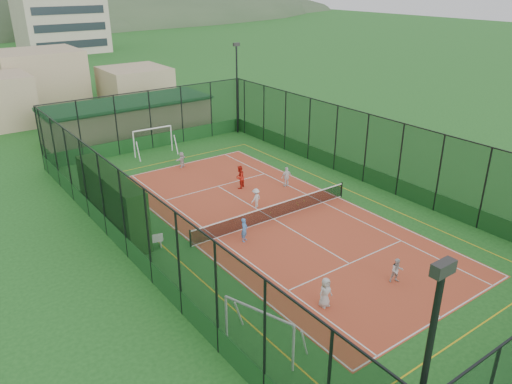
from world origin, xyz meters
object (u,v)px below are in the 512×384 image
clubhouse (128,118)px  child_near_mid (244,230)px  child_near_right (397,271)px  child_far_left (256,198)px  child_far_back (182,160)px  coach (240,177)px  child_far_right (287,177)px  floodlight_ne (237,89)px  futsal_goal_far (153,141)px  futsal_goal_near (258,333)px  child_near_left (325,292)px  white_bench (147,242)px

clubhouse → child_near_mid: (-3.01, -23.20, -0.87)m
child_near_right → child_far_left: child_far_left is taller
child_far_back → coach: 6.23m
child_far_right → coach: 3.30m
floodlight_ne → child_near_right: 26.95m
clubhouse → child_far_back: clubhouse is taller
floodlight_ne → futsal_goal_far: (-9.20, -1.11, -3.03)m
coach → floodlight_ne: bearing=-155.1°
child_far_right → futsal_goal_near: bearing=51.8°
child_near_right → child_far_back: 20.26m
futsal_goal_far → child_near_right: futsal_goal_far is taller
floodlight_ne → clubhouse: size_ratio=0.54×
coach → clubhouse: bearing=-117.9°
floodlight_ne → child_far_left: floodlight_ne is taller
child_far_left → coach: coach is taller
futsal_goal_far → child_far_back: size_ratio=2.75×
child_far_right → child_far_back: child_far_right is taller
futsal_goal_far → child_near_mid: 16.87m
futsal_goal_near → child_far_left: (7.91, 11.02, -0.39)m
child_near_mid → child_near_right: 8.50m
futsal_goal_near → coach: bearing=-51.0°
futsal_goal_far → child_near_left: futsal_goal_far is taller
white_bench → coach: (8.88, 4.07, 0.37)m
child_far_back → clubhouse: bearing=-116.4°
floodlight_ne → child_far_right: (-4.68, -13.04, -3.39)m
futsal_goal_near → child_near_left: futsal_goal_near is taller
futsal_goal_far → futsal_goal_near: bearing=-103.4°
floodlight_ne → futsal_goal_near: 30.58m
child_far_back → child_near_left: bearing=54.9°
child_far_left → child_far_right: (3.81, 1.57, 0.08)m
floodlight_ne → child_far_right: floodlight_ne is taller
floodlight_ne → child_far_back: (-8.79, -5.26, -3.50)m
futsal_goal_far → child_far_left: (0.71, -13.50, -0.44)m
futsal_goal_far → coach: size_ratio=2.08×
child_near_mid → child_far_left: 4.47m
child_far_left → child_near_right: bearing=76.3°
white_bench → child_near_mid: (4.79, -2.38, 0.25)m
child_near_mid → coach: coach is taller
child_far_left → child_far_back: bearing=-104.4°
floodlight_ne → futsal_goal_near: floodlight_ne is taller
child_near_mid → child_far_left: size_ratio=1.08×
child_near_left → coach: 14.29m
child_far_left → child_far_right: 4.12m
child_near_left → child_far_right: size_ratio=1.00×
child_near_right → child_far_left: 10.90m
child_near_left → futsal_goal_near: bearing=-170.3°
futsal_goal_far → child_near_mid: bearing=-95.3°
clubhouse → white_bench: (-7.80, -20.82, -1.12)m
floodlight_ne → child_far_back: bearing=-149.1°
clubhouse → coach: bearing=-86.3°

